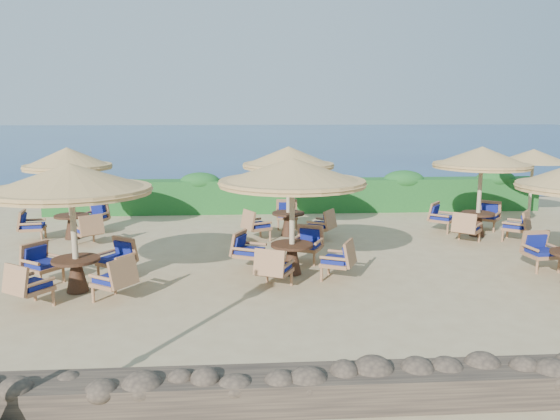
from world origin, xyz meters
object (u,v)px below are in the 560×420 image
Objects in this scene: extra_parasol at (533,156)px; cafe_set_3 at (69,177)px; cafe_set_0 at (72,200)px; cafe_set_4 at (288,173)px; cafe_set_1 at (292,190)px; cafe_set_5 at (481,175)px.

cafe_set_3 is (-14.71, -1.86, -0.35)m from extra_parasol.
cafe_set_4 is at bearing 45.22° from cafe_set_0.
cafe_set_1 and cafe_set_3 have the same top height.
extra_parasol is at bearing 26.91° from cafe_set_0.
cafe_set_1 is (4.51, 0.93, 0.02)m from cafe_set_0.
cafe_set_4 is (0.24, 3.86, -0.05)m from cafe_set_1.
cafe_set_3 is at bearing 177.79° from cafe_set_5.
cafe_set_5 is at bearing -4.28° from cafe_set_4.
cafe_set_0 is at bearing -153.09° from extra_parasol.
cafe_set_4 is at bearing 175.72° from cafe_set_5.
cafe_set_3 is at bearing -172.80° from extra_parasol.
cafe_set_0 is at bearing -72.31° from cafe_set_3.
cafe_set_4 is at bearing -167.30° from extra_parasol.
cafe_set_4 is (-8.42, -1.90, -0.28)m from extra_parasol.
extra_parasol is 8.64m from cafe_set_4.
cafe_set_0 is at bearing -134.78° from cafe_set_4.
cafe_set_5 is at bearing -140.64° from extra_parasol.
cafe_set_3 is (-6.05, 3.89, -0.11)m from cafe_set_1.
extra_parasol is at bearing 12.70° from cafe_set_4.
extra_parasol is 14.83m from cafe_set_3.
cafe_set_1 is at bearing 11.68° from cafe_set_0.
extra_parasol is at bearing 33.60° from cafe_set_1.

